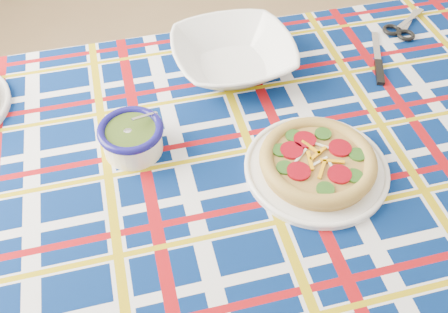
{
  "coord_description": "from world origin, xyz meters",
  "views": [
    {
      "loc": [
        -0.55,
        -1.09,
        1.65
      ],
      "look_at": [
        -0.49,
        -0.37,
        0.83
      ],
      "focal_mm": 40.0,
      "sensor_mm": 36.0,
      "label": 1
    }
  ],
  "objects_px": {
    "main_focaccia_plate": "(318,161)",
    "pesto_bowl": "(132,136)",
    "dining_table": "(222,196)",
    "serving_bowl": "(233,56)"
  },
  "relations": [
    {
      "from": "dining_table",
      "to": "pesto_bowl",
      "type": "xyz_separation_m",
      "value": [
        -0.19,
        0.09,
        0.13
      ]
    },
    {
      "from": "main_focaccia_plate",
      "to": "serving_bowl",
      "type": "bearing_deg",
      "value": 110.96
    },
    {
      "from": "dining_table",
      "to": "main_focaccia_plate",
      "type": "relative_size",
      "value": 5.78
    },
    {
      "from": "dining_table",
      "to": "pesto_bowl",
      "type": "distance_m",
      "value": 0.25
    },
    {
      "from": "serving_bowl",
      "to": "pesto_bowl",
      "type": "bearing_deg",
      "value": -132.92
    },
    {
      "from": "pesto_bowl",
      "to": "serving_bowl",
      "type": "relative_size",
      "value": 0.46
    },
    {
      "from": "main_focaccia_plate",
      "to": "pesto_bowl",
      "type": "relative_size",
      "value": 2.21
    },
    {
      "from": "pesto_bowl",
      "to": "serving_bowl",
      "type": "height_order",
      "value": "pesto_bowl"
    },
    {
      "from": "main_focaccia_plate",
      "to": "pesto_bowl",
      "type": "bearing_deg",
      "value": 165.84
    },
    {
      "from": "dining_table",
      "to": "serving_bowl",
      "type": "relative_size",
      "value": 5.91
    }
  ]
}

